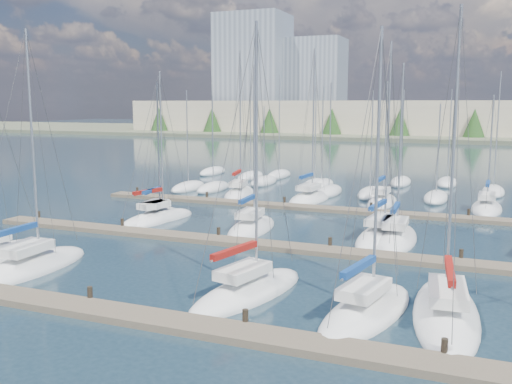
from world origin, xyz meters
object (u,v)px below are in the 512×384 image
at_px(sailboat_k, 382,234).
at_px(sailboat_f, 446,313).
at_px(sailboat_q, 487,208).
at_px(sailboat_h, 157,217).
at_px(sailboat_p, 382,202).
at_px(sailboat_i, 158,218).
at_px(sailboat_n, 239,194).
at_px(sailboat_o, 310,198).
at_px(sailboat_c, 31,266).
at_px(sailboat_d, 248,292).
at_px(sailboat_l, 396,238).
at_px(sailboat_j, 252,228).
at_px(sailboat_e, 367,311).

distance_m(sailboat_k, sailboat_f, 15.32).
bearing_deg(sailboat_q, sailboat_h, -148.47).
xyz_separation_m(sailboat_p, sailboat_i, (-15.53, -14.48, 0.01)).
bearing_deg(sailboat_n, sailboat_q, -9.87).
bearing_deg(sailboat_n, sailboat_p, -9.99).
height_order(sailboat_o, sailboat_n, sailboat_o).
bearing_deg(sailboat_o, sailboat_c, -102.26).
relative_size(sailboat_o, sailboat_d, 1.09).
height_order(sailboat_p, sailboat_f, sailboat_f).
bearing_deg(sailboat_p, sailboat_n, -175.02).
relative_size(sailboat_d, sailboat_l, 1.09).
xyz_separation_m(sailboat_j, sailboat_l, (10.50, 0.70, -0.01)).
height_order(sailboat_e, sailboat_f, sailboat_f).
height_order(sailboat_i, sailboat_l, sailboat_l).
relative_size(sailboat_h, sailboat_f, 0.82).
height_order(sailboat_k, sailboat_f, sailboat_k).
bearing_deg(sailboat_d, sailboat_n, 127.72).
height_order(sailboat_n, sailboat_q, sailboat_n).
relative_size(sailboat_j, sailboat_q, 1.19).
bearing_deg(sailboat_q, sailboat_o, -175.81).
distance_m(sailboat_i, sailboat_d, 19.54).
distance_m(sailboat_l, sailboat_q, 15.62).
bearing_deg(sailboat_o, sailboat_p, 6.77).
bearing_deg(sailboat_e, sailboat_h, 154.66).
bearing_deg(sailboat_h, sailboat_c, -92.77).
xyz_separation_m(sailboat_k, sailboat_l, (1.10, -0.79, -0.01)).
distance_m(sailboat_o, sailboat_q, 16.10).
relative_size(sailboat_e, sailboat_n, 0.88).
bearing_deg(sailboat_n, sailboat_h, -107.78).
bearing_deg(sailboat_k, sailboat_i, -171.03).
distance_m(sailboat_i, sailboat_h, 0.51).
bearing_deg(sailboat_p, sailboat_o, -173.86).
relative_size(sailboat_f, sailboat_q, 1.32).
relative_size(sailboat_j, sailboat_d, 0.93).
bearing_deg(sailboat_i, sailboat_h, 139.09).
distance_m(sailboat_o, sailboat_j, 14.45).
bearing_deg(sailboat_c, sailboat_d, 1.33).
bearing_deg(sailboat_i, sailboat_k, 18.53).
distance_m(sailboat_e, sailboat_k, 15.60).
xyz_separation_m(sailboat_p, sailboat_q, (9.13, 0.38, -0.01)).
height_order(sailboat_p, sailboat_o, sailboat_o).
relative_size(sailboat_j, sailboat_f, 0.91).
distance_m(sailboat_f, sailboat_q, 28.14).
bearing_deg(sailboat_l, sailboat_k, 141.92).
distance_m(sailboat_i, sailboat_k, 17.81).
xyz_separation_m(sailboat_o, sailboat_d, (5.19, -27.95, -0.00)).
bearing_deg(sailboat_e, sailboat_n, 134.45).
relative_size(sailboat_o, sailboat_n, 1.00).
xyz_separation_m(sailboat_o, sailboat_l, (10.30, -13.75, -0.01)).
bearing_deg(sailboat_h, sailboat_j, -10.87).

